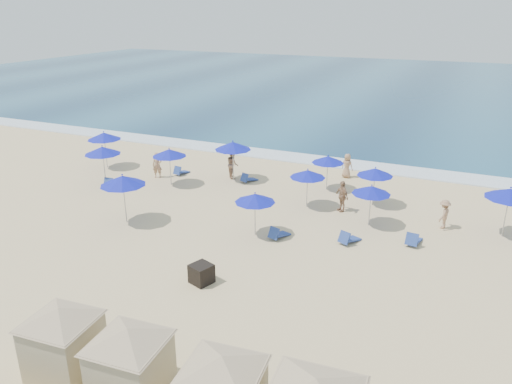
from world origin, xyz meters
TOP-DOWN VIEW (x-y plane):
  - ground at (0.00, 0.00)m, footprint 160.00×160.00m
  - ocean at (0.00, 55.00)m, footprint 160.00×80.00m
  - surf_line at (0.00, 15.50)m, footprint 160.00×2.50m
  - trash_bin at (-1.68, -3.29)m, footprint 1.05×1.05m
  - cabana_0 at (-2.84, -9.76)m, footprint 4.11×4.11m
  - cabana_1 at (-0.27, -9.78)m, footprint 4.18×4.18m
  - cabana_2 at (2.74, -9.78)m, footprint 4.24×4.24m
  - umbrella_0 at (-15.86, 7.81)m, footprint 2.34×2.34m
  - umbrella_1 at (-13.58, 4.94)m, footprint 2.29×2.29m
  - umbrella_2 at (-9.62, 6.55)m, footprint 2.18×2.18m
  - umbrella_3 at (-8.49, 0.50)m, footprint 2.39×2.39m
  - umbrella_4 at (-6.32, 8.99)m, footprint 2.39×2.39m
  - umbrella_5 at (-0.38, 6.53)m, footprint 2.03×2.03m
  - umbrella_6 at (-1.53, 1.84)m, footprint 2.04×2.04m
  - umbrella_7 at (-0.15, 9.78)m, footprint 2.00×2.00m
  - umbrella_8 at (3.46, 5.38)m, footprint 2.02×2.02m
  - umbrella_9 at (3.05, 8.32)m, footprint 2.05×2.05m
  - umbrella_10 at (9.88, 6.77)m, footprint 2.33×2.33m
  - beach_chair_0 at (-12.77, 4.56)m, footprint 0.70×1.40m
  - beach_chair_1 at (-10.18, 8.56)m, footprint 0.70×1.28m
  - beach_chair_2 at (-5.29, 9.07)m, footprint 0.94×1.32m
  - beach_chair_3 at (-0.34, 1.97)m, footprint 0.89×1.35m
  - beach_chair_4 at (2.99, 2.87)m, footprint 1.01×1.38m
  - beach_chair_5 at (5.91, 4.01)m, footprint 0.73×1.37m
  - beachgoer_0 at (-11.23, 7.41)m, footprint 0.75×0.64m
  - beachgoer_1 at (-6.60, 9.47)m, footprint 1.13×1.17m
  - beachgoer_2 at (1.61, 6.74)m, footprint 1.08×1.01m
  - beachgoer_3 at (7.04, 6.61)m, footprint 0.81×1.12m
  - beachgoer_4 at (0.39, 12.63)m, footprint 0.91×0.70m

SIDE VIEW (x-z plane):
  - ground at x=0.00m, z-range 0.00..0.00m
  - ocean at x=0.00m, z-range 0.00..0.06m
  - surf_line at x=0.00m, z-range 0.00..0.08m
  - beach_chair_2 at x=-5.29m, z-range -0.10..0.56m
  - beach_chair_1 at x=-10.18m, z-range -0.10..0.57m
  - beach_chair_3 at x=-0.34m, z-range -0.10..0.58m
  - beach_chair_4 at x=2.99m, z-range -0.11..0.59m
  - beach_chair_5 at x=5.91m, z-range -0.11..0.61m
  - beach_chair_0 at x=-12.77m, z-range -0.12..0.63m
  - trash_bin at x=-1.68m, z-range 0.00..0.83m
  - beachgoer_3 at x=7.04m, z-range 0.00..1.56m
  - beachgoer_4 at x=0.39m, z-range 0.00..1.65m
  - beachgoer_0 at x=-11.23m, z-range 0.00..1.73m
  - beachgoer_2 at x=1.61m, z-range 0.00..1.79m
  - beachgoer_1 at x=-6.60m, z-range 0.00..1.89m
  - cabana_0 at x=-2.84m, z-range 0.19..2.77m
  - cabana_1 at x=-0.27m, z-range 0.19..2.82m
  - cabana_2 at x=2.74m, z-range 0.19..2.86m
  - umbrella_7 at x=-0.15m, z-range 0.84..3.12m
  - umbrella_8 at x=3.46m, z-range 0.84..3.14m
  - umbrella_5 at x=-0.38m, z-range 0.85..3.16m
  - umbrella_6 at x=-1.53m, z-range 0.85..3.17m
  - umbrella_9 at x=3.05m, z-range 0.86..3.20m
  - umbrella_2 at x=-9.62m, z-range 0.91..3.39m
  - umbrella_1 at x=-13.58m, z-range 0.96..3.56m
  - umbrella_10 at x=9.88m, z-range 0.97..3.63m
  - umbrella_0 at x=-15.86m, z-range 0.98..3.63m
  - umbrella_3 at x=-8.49m, z-range 1.00..3.72m
  - umbrella_4 at x=-6.32m, z-range 1.00..3.73m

